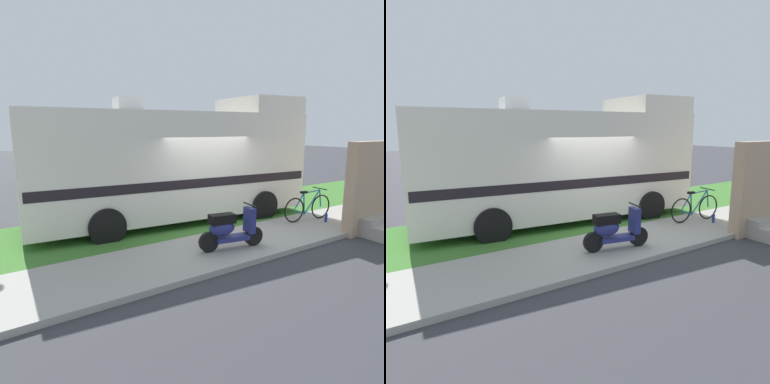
% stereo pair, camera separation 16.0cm
% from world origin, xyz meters
% --- Properties ---
extents(ground_plane, '(80.00, 80.00, 0.00)m').
position_xyz_m(ground_plane, '(0.00, 0.00, 0.00)').
color(ground_plane, '#38383D').
extents(sidewalk, '(24.00, 2.00, 0.12)m').
position_xyz_m(sidewalk, '(0.00, -1.20, 0.06)').
color(sidewalk, '#9E9B93').
rests_on(sidewalk, ground).
extents(grass_strip, '(24.00, 3.40, 0.08)m').
position_xyz_m(grass_strip, '(0.00, 1.50, 0.04)').
color(grass_strip, '#3D752D').
rests_on(grass_strip, ground).
extents(motorhome_rv, '(8.20, 3.21, 3.66)m').
position_xyz_m(motorhome_rv, '(-0.29, 1.58, 1.74)').
color(motorhome_rv, silver).
rests_on(motorhome_rv, ground).
extents(scooter, '(1.54, 0.58, 0.97)m').
position_xyz_m(scooter, '(-0.69, -1.43, 0.58)').
color(scooter, black).
rests_on(scooter, ground).
extents(bicycle, '(1.71, 0.52, 0.91)m').
position_xyz_m(bicycle, '(2.69, -0.85, 0.51)').
color(bicycle, black).
rests_on(bicycle, ground).
extents(pickup_truck_near, '(5.61, 2.40, 1.74)m').
position_xyz_m(pickup_truck_near, '(0.41, 5.57, 0.94)').
color(pickup_truck_near, silver).
rests_on(pickup_truck_near, ground).
extents(porch_steps, '(2.00, 1.26, 2.40)m').
position_xyz_m(porch_steps, '(3.52, -2.29, 0.97)').
color(porch_steps, '#9E998E').
rests_on(porch_steps, ground).
extents(bottle_green, '(0.08, 0.08, 0.30)m').
position_xyz_m(bottle_green, '(2.98, -1.26, 0.25)').
color(bottle_green, navy).
rests_on(bottle_green, ground).
extents(bottle_spare, '(0.07, 0.07, 0.30)m').
position_xyz_m(bottle_spare, '(3.34, -1.79, 0.25)').
color(bottle_spare, '#B2B2B7').
rests_on(bottle_spare, ground).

